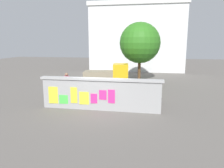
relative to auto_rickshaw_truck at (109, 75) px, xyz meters
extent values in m
plane|color=#605B56|center=(0.81, 1.69, -0.90)|extent=(60.00, 60.00, 0.00)
cube|color=#9D9D9D|center=(0.81, -6.31, -0.09)|extent=(6.40, 0.30, 1.62)
cube|color=#A5A5A5|center=(0.81, -6.31, 0.78)|extent=(6.60, 0.42, 0.12)
cube|color=yellow|center=(-1.80, -6.47, -0.16)|extent=(0.54, 0.04, 0.94)
cube|color=#4CD84C|center=(-1.21, -6.47, -0.38)|extent=(0.50, 0.04, 0.49)
cube|color=yellow|center=(-0.61, -6.47, -0.11)|extent=(0.38, 0.01, 0.87)
cube|color=yellow|center=(-0.04, -6.47, -0.25)|extent=(0.54, 0.04, 0.69)
cube|color=#F42D8C|center=(0.51, -6.47, -0.25)|extent=(0.36, 0.03, 0.53)
cube|color=#F42D8C|center=(0.99, -6.47, -0.03)|extent=(0.41, 0.03, 0.52)
cube|color=#F42D8C|center=(1.45, -6.47, -0.09)|extent=(0.37, 0.02, 0.73)
cylinder|color=black|center=(1.00, 0.78, -0.55)|extent=(0.72, 0.29, 0.70)
cylinder|color=black|center=(1.17, -0.50, -0.55)|extent=(0.72, 0.29, 0.70)
cylinder|color=black|center=(-1.48, 0.46, -0.55)|extent=(0.72, 0.29, 0.70)
cylinder|color=black|center=(-1.31, -0.82, -0.55)|extent=(0.72, 0.29, 0.70)
cube|color=gold|center=(0.98, 0.13, 0.20)|extent=(1.38, 1.64, 1.50)
cube|color=gray|center=(-0.80, -0.10, -0.10)|extent=(2.57, 1.79, 0.90)
cylinder|color=black|center=(2.53, -4.70, -0.60)|extent=(0.61, 0.16, 0.60)
cylinder|color=black|center=(3.82, -4.57, -0.60)|extent=(0.61, 0.18, 0.60)
cube|color=red|center=(3.18, -4.64, -0.32)|extent=(1.02, 0.34, 0.32)
cube|color=black|center=(3.38, -4.62, -0.14)|extent=(0.58, 0.27, 0.10)
cube|color=#262626|center=(2.63, -4.69, -0.05)|extent=(0.10, 0.56, 0.03)
cylinder|color=black|center=(1.72, -2.65, -0.57)|extent=(0.66, 0.13, 0.66)
cylinder|color=black|center=(2.76, -2.79, -0.57)|extent=(0.66, 0.13, 0.66)
cube|color=red|center=(2.24, -2.72, -0.39)|extent=(0.95, 0.17, 0.06)
cylinder|color=red|center=(2.39, -2.74, -0.17)|extent=(0.03, 0.03, 0.40)
cube|color=black|center=(2.39, -2.74, 0.03)|extent=(0.21, 0.11, 0.05)
cube|color=black|center=(1.77, -2.65, -0.02)|extent=(0.10, 0.44, 0.03)
cylinder|color=#338CBF|center=(-1.97, -3.90, -0.50)|extent=(0.12, 0.12, 0.80)
cylinder|color=#338CBF|center=(-2.08, -4.04, -0.50)|extent=(0.12, 0.12, 0.80)
cylinder|color=#D83F72|center=(-2.02, -3.97, 0.20)|extent=(0.48, 0.48, 0.60)
sphere|color=#8C664C|center=(-2.02, -3.97, 0.61)|extent=(0.22, 0.22, 0.22)
cylinder|color=brown|center=(2.33, 2.94, 0.21)|extent=(0.27, 0.27, 2.23)
sphere|color=#2F741E|center=(2.33, 2.94, 2.63)|extent=(3.73, 3.73, 3.73)
cube|color=silver|center=(1.52, 11.58, 3.04)|extent=(11.59, 5.50, 7.89)
cube|color=silver|center=(1.52, 11.58, 7.24)|extent=(11.89, 5.80, 0.50)
camera|label=1|loc=(3.47, -17.14, 2.70)|focal=34.43mm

